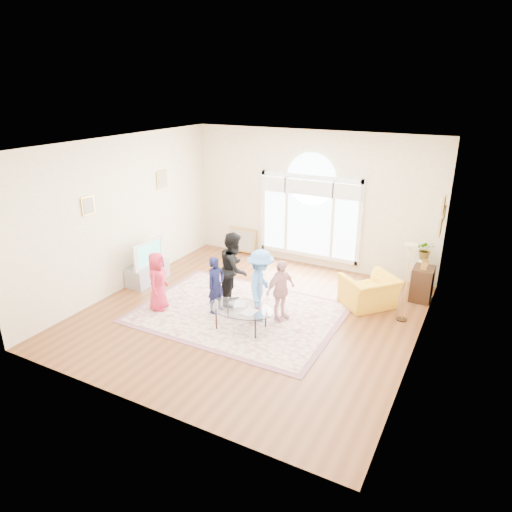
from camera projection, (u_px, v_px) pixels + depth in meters
The scene contains 18 objects.
ground at pixel (250, 315), 8.76m from camera, with size 6.00×6.00×0.00m, color brown.
room_shell at pixel (308, 203), 10.53m from camera, with size 6.00×6.00×6.00m.
area_rug at pixel (238, 313), 8.80m from camera, with size 3.60×2.60×0.02m, color beige.
rug_border at pixel (238, 313), 8.81m from camera, with size 3.80×2.80×0.01m, color #8C5865.
tv_console at pixel (148, 273), 10.13m from camera, with size 0.45×1.00×0.42m, color #94989D.
television at pixel (146, 252), 9.95m from camera, with size 0.16×0.98×0.56m.
coffee_table at pixel (241, 309), 8.12m from camera, with size 1.25×0.84×0.54m.
armchair at pixel (369, 292), 8.98m from camera, with size 0.98×0.85×0.63m, color yellow.
side_cabinet at pixel (422, 284), 9.25m from camera, with size 0.40×0.50×0.70m, color black.
floor_lamp at pixel (410, 256), 8.11m from camera, with size 0.31×0.31×1.51m.
plant_pedestal at pixel (422, 274), 9.71m from camera, with size 0.20×0.20×0.70m, color white.
potted_plant at pixel (426, 250), 9.51m from camera, with size 0.37×0.32×0.41m, color #33722D.
leaning_picture at pixel (242, 253), 11.94m from camera, with size 0.80×0.05×0.62m, color tan.
child_red at pixel (157, 281), 8.76m from camera, with size 0.57×0.37×1.16m, color #C62542.
child_navy at pixel (216, 285), 8.65m from camera, with size 0.41×0.27×1.11m, color #13173E.
child_black at pixel (234, 269), 8.93m from camera, with size 0.72×0.56×1.48m, color black.
child_pink at pixel (281, 290), 8.38m from camera, with size 0.68×0.28×1.17m, color #EEAAB1.
child_blue at pixel (261, 285), 8.35m from camera, with size 0.88×0.50×1.36m, color #5596EE.
Camera 1 is at (3.74, -6.82, 4.18)m, focal length 32.00 mm.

